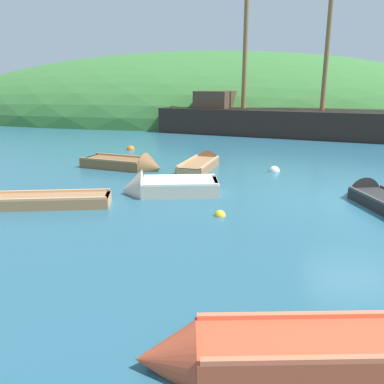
# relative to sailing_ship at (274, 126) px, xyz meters

# --- Properties ---
(ground_plane) EXTENTS (120.00, 120.00, 0.00)m
(ground_plane) POSITION_rel_sailing_ship_xyz_m (0.64, -15.34, -0.57)
(ground_plane) COLOR #285B70
(shore_hill) EXTENTS (54.38, 25.08, 12.28)m
(shore_hill) POSITION_rel_sailing_ship_xyz_m (-4.48, 13.43, -0.57)
(shore_hill) COLOR #387033
(shore_hill) RESTS_ON ground
(sailing_ship) EXTENTS (17.65, 8.37, 10.50)m
(sailing_ship) POSITION_rel_sailing_ship_xyz_m (0.00, 0.00, 0.00)
(sailing_ship) COLOR black
(sailing_ship) RESTS_ON ground
(rowboat_outer_right) EXTENTS (3.75, 1.29, 0.88)m
(rowboat_outer_right) POSITION_rel_sailing_ship_xyz_m (-2.47, -22.31, -0.42)
(rowboat_outer_right) COLOR #C64C2D
(rowboat_outer_right) RESTS_ON ground
(rowboat_far) EXTENTS (4.00, 1.52, 0.86)m
(rowboat_far) POSITION_rel_sailing_ship_xyz_m (-8.49, -16.40, -0.48)
(rowboat_far) COLOR #9E7047
(rowboat_far) RESTS_ON ground
(rowboat_outer_left) EXTENTS (3.52, 2.11, 1.13)m
(rowboat_outer_left) POSITION_rel_sailing_ship_xyz_m (-6.98, -11.28, -0.45)
(rowboat_outer_left) COLOR brown
(rowboat_outer_left) RESTS_ON ground
(rowboat_portside) EXTENTS (1.67, 3.39, 0.94)m
(rowboat_portside) POSITION_rel_sailing_ship_xyz_m (-4.06, -10.86, -0.47)
(rowboat_portside) COLOR #9E7047
(rowboat_portside) RESTS_ON ground
(rowboat_near_dock) EXTENTS (1.79, 3.48, 1.02)m
(rowboat_near_dock) POSITION_rel_sailing_ship_xyz_m (1.18, -15.41, -0.48)
(rowboat_near_dock) COLOR black
(rowboat_near_dock) RESTS_ON ground
(rowboat_center) EXTENTS (3.05, 1.63, 1.23)m
(rowboat_center) POSITION_rel_sailing_ship_xyz_m (-5.01, -14.82, -0.43)
(rowboat_center) COLOR beige
(rowboat_center) RESTS_ON ground
(buoy_orange) EXTENTS (0.41, 0.41, 0.41)m
(buoy_orange) POSITION_rel_sailing_ship_xyz_m (-7.94, -6.78, -0.57)
(buoy_orange) COLOR orange
(buoy_orange) RESTS_ON ground
(buoy_yellow) EXTENTS (0.30, 0.30, 0.30)m
(buoy_yellow) POSITION_rel_sailing_ship_xyz_m (-3.26, -16.75, -0.57)
(buoy_yellow) COLOR yellow
(buoy_yellow) RESTS_ON ground
(buoy_white) EXTENTS (0.42, 0.42, 0.42)m
(buoy_white) POSITION_rel_sailing_ship_xyz_m (-1.25, -11.32, -0.57)
(buoy_white) COLOR white
(buoy_white) RESTS_ON ground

